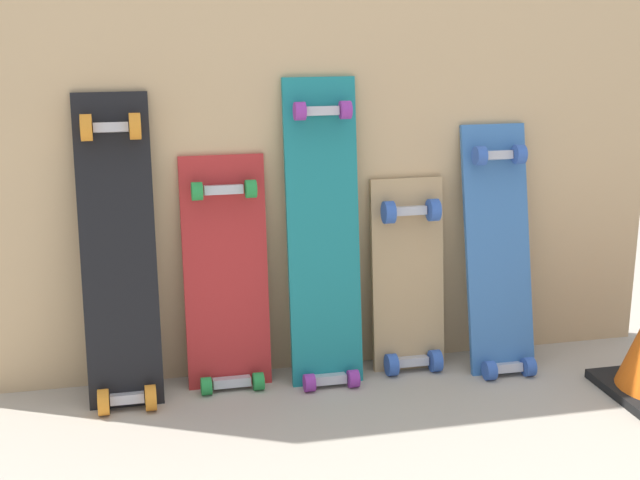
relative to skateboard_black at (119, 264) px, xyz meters
name	(u,v)px	position (x,y,z in m)	size (l,w,h in m)	color
ground_plane	(314,372)	(0.52, 0.04, -0.37)	(12.00, 12.00, 0.00)	#A89E8E
plywood_wall_panel	(308,109)	(0.52, 0.11, 0.37)	(2.05, 0.04, 1.48)	tan
skateboard_black	(119,264)	(0.00, 0.00, 0.00)	(0.19, 0.22, 0.86)	black
skateboard_red	(227,286)	(0.28, 0.04, -0.09)	(0.23, 0.15, 0.70)	#B22626
skateboard_teal	(324,246)	(0.54, 0.01, 0.01)	(0.20, 0.19, 0.90)	#197A7F
skateboard_natural	(408,286)	(0.80, 0.04, -0.13)	(0.21, 0.15, 0.61)	tan
skateboard_blue	(499,262)	(1.05, -0.01, -0.06)	(0.19, 0.23, 0.76)	#386BAD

